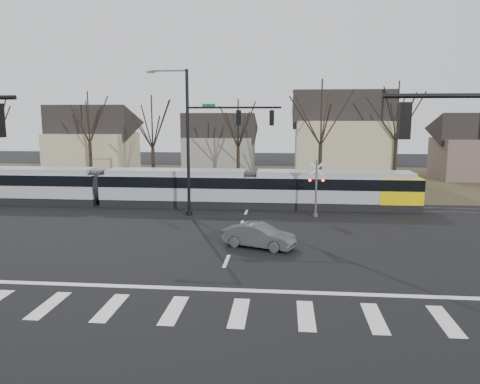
{
  "coord_description": "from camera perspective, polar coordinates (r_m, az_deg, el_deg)",
  "views": [
    {
      "loc": [
        2.74,
        -19.9,
        7.04
      ],
      "look_at": [
        0.0,
        9.0,
        2.3
      ],
      "focal_mm": 35.0,
      "sensor_mm": 36.0,
      "label": 1
    }
  ],
  "objects": [
    {
      "name": "house_d",
      "position": [
        58.95,
        26.68,
        5.31
      ],
      "size": [
        8.64,
        7.56,
        7.65
      ],
      "color": "brown",
      "rests_on": "ground"
    },
    {
      "name": "stop_line",
      "position": [
        19.61,
        -3.05,
        -11.76
      ],
      "size": [
        28.0,
        0.35,
        0.01
      ],
      "primitive_type": "cube",
      "color": "silver",
      "rests_on": "ground"
    },
    {
      "name": "signal_pole_far",
      "position": [
        32.83,
        -3.63,
        6.92
      ],
      "size": [
        9.28,
        0.44,
        10.2
      ],
      "color": "black",
      "rests_on": "ground"
    },
    {
      "name": "sedan",
      "position": [
        25.34,
        2.34,
        -5.35
      ],
      "size": [
        3.94,
        4.82,
        1.29
      ],
      "primitive_type": "imported",
      "rotation": [
        0.0,
        0.0,
        1.21
      ],
      "color": "#424448",
      "rests_on": "ground"
    },
    {
      "name": "tram",
      "position": [
        37.32,
        -7.97,
        0.74
      ],
      "size": [
        37.73,
        2.8,
        2.86
      ],
      "color": "gray",
      "rests_on": "ground"
    },
    {
      "name": "lane_dashes",
      "position": [
        36.68,
        1.03,
        -1.78
      ],
      "size": [
        0.18,
        30.0,
        0.01
      ],
      "color": "silver",
      "rests_on": "ground"
    },
    {
      "name": "house_a",
      "position": [
        58.55,
        -17.55,
        6.33
      ],
      "size": [
        9.72,
        8.64,
        8.6
      ],
      "color": "tan",
      "rests_on": "ground"
    },
    {
      "name": "crosswalk",
      "position": [
        17.6,
        -4.13,
        -14.31
      ],
      "size": [
        27.0,
        2.6,
        0.01
      ],
      "color": "silver",
      "rests_on": "ground"
    },
    {
      "name": "house_b",
      "position": [
        56.51,
        -2.47,
        6.15
      ],
      "size": [
        8.64,
        7.56,
        7.65
      ],
      "color": "slate",
      "rests_on": "ground"
    },
    {
      "name": "ground",
      "position": [
        21.28,
        -2.33,
        -10.05
      ],
      "size": [
        140.0,
        140.0,
        0.0
      ],
      "primitive_type": "plane",
      "color": "black"
    },
    {
      "name": "grass_verge",
      "position": [
        52.44,
        2.38,
        1.56
      ],
      "size": [
        140.0,
        28.0,
        0.01
      ],
      "primitive_type": "cube",
      "color": "#38331E",
      "rests_on": "ground"
    },
    {
      "name": "rail_crossing_signal",
      "position": [
        33.17,
        9.26,
        0.21
      ],
      "size": [
        1.08,
        0.36,
        4.0
      ],
      "color": "#59595B",
      "rests_on": "ground"
    },
    {
      "name": "rail_pair",
      "position": [
        36.48,
        1.01,
        -1.8
      ],
      "size": [
        90.0,
        1.52,
        0.06
      ],
      "color": "#59595E",
      "rests_on": "ground"
    },
    {
      "name": "tree_row",
      "position": [
        45.95,
        4.52,
        6.7
      ],
      "size": [
        59.2,
        7.2,
        10.0
      ],
      "color": "black",
      "rests_on": "ground"
    },
    {
      "name": "house_c",
      "position": [
        53.3,
        12.26,
        7.12
      ],
      "size": [
        10.8,
        8.64,
        10.1
      ],
      "color": "tan",
      "rests_on": "ground"
    }
  ]
}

